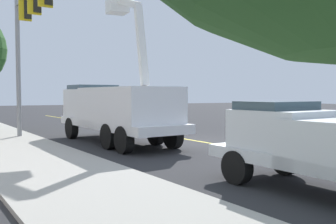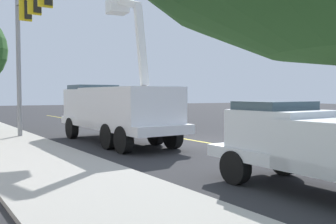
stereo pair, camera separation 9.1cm
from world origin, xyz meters
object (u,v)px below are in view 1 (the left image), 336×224
utility_bucket_truck (116,107)px  traffic_cone_mid_front (262,151)px  traffic_cone_trailing (116,126)px  traffic_cone_mid_rear (169,135)px  traffic_signal_mast (31,22)px  passing_minivan (150,111)px  service_pickup_truck (330,145)px

utility_bucket_truck → traffic_cone_mid_front: 7.31m
traffic_cone_trailing → traffic_cone_mid_rear: bearing=-172.3°
traffic_signal_mast → passing_minivan: bearing=-51.7°
traffic_cone_mid_rear → traffic_signal_mast: traffic_signal_mast is taller
service_pickup_truck → passing_minivan: bearing=-11.5°
traffic_cone_mid_front → traffic_cone_trailing: (10.97, 1.47, 0.01)m
traffic_cone_mid_rear → traffic_signal_mast: bearing=67.6°
traffic_cone_mid_rear → traffic_signal_mast: 7.92m
traffic_cone_mid_front → traffic_signal_mast: 11.29m
utility_bucket_truck → traffic_cone_mid_front: (-6.59, -2.92, -1.27)m
utility_bucket_truck → traffic_cone_mid_rear: size_ratio=11.06×
service_pickup_truck → traffic_cone_mid_rear: 9.42m
traffic_cone_trailing → traffic_signal_mast: size_ratio=0.09×
utility_bucket_truck → service_pickup_truck: utility_bucket_truck is taller
traffic_cone_trailing → service_pickup_truck: bearing=-179.9°
utility_bucket_truck → traffic_cone_mid_rear: utility_bucket_truck is taller
service_pickup_truck → traffic_cone_trailing: 14.86m
traffic_cone_mid_front → traffic_signal_mast: traffic_signal_mast is taller
traffic_cone_mid_front → traffic_signal_mast: size_ratio=0.09×
service_pickup_truck → passing_minivan: 18.97m
utility_bucket_truck → service_pickup_truck: bearing=-172.0°
utility_bucket_truck → passing_minivan: 9.71m
traffic_cone_mid_front → service_pickup_truck: bearing=159.4°
passing_minivan → utility_bucket_truck: bearing=147.1°
utility_bucket_truck → passing_minivan: utility_bucket_truck is taller
traffic_cone_trailing → traffic_signal_mast: (-3.15, 4.92, 5.04)m
utility_bucket_truck → traffic_cone_trailing: size_ratio=11.60×
traffic_cone_mid_rear → service_pickup_truck: bearing=175.5°
service_pickup_truck → traffic_cone_mid_rear: size_ratio=7.63×
traffic_cone_mid_front → traffic_cone_trailing: size_ratio=0.98×
passing_minivan → traffic_signal_mast: 11.97m
passing_minivan → traffic_signal_mast: traffic_signal_mast is taller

